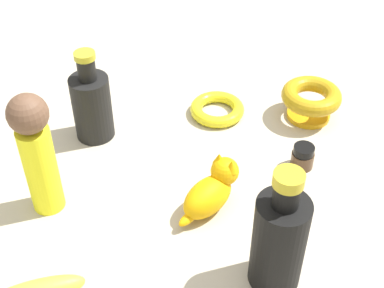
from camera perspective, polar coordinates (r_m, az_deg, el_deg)
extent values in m
plane|color=#BCB29E|center=(0.98, 0.00, -2.13)|extent=(2.00, 2.00, 0.00)
cylinder|color=#F8F622|center=(0.89, -15.50, -2.61)|extent=(0.07, 0.07, 0.16)
sphere|color=brown|center=(0.82, -16.85, 3.04)|extent=(0.06, 0.06, 0.06)
cylinder|color=black|center=(1.02, -10.41, 3.77)|extent=(0.07, 0.07, 0.13)
cylinder|color=black|center=(0.98, -11.00, 7.72)|extent=(0.03, 0.03, 0.04)
cylinder|color=gold|center=(0.96, -11.20, 9.07)|extent=(0.04, 0.04, 0.01)
cylinder|color=gold|center=(1.11, 12.07, 3.04)|extent=(0.08, 0.08, 0.01)
torus|color=#B58D15|center=(1.08, 12.40, 4.94)|extent=(0.12, 0.12, 0.03)
cylinder|color=black|center=(0.77, 9.04, -10.24)|extent=(0.07, 0.07, 0.15)
cylinder|color=black|center=(0.70, 9.85, -5.27)|extent=(0.03, 0.03, 0.04)
cylinder|color=gold|center=(0.68, 10.10, -3.68)|extent=(0.04, 0.04, 0.02)
cylinder|color=#513824|center=(0.99, 11.47, -1.62)|extent=(0.04, 0.04, 0.03)
cylinder|color=yellow|center=(0.98, 11.56, -1.08)|extent=(0.03, 0.03, 0.00)
cylinder|color=black|center=(0.97, 11.64, -0.65)|extent=(0.04, 0.04, 0.02)
torus|color=yellow|center=(1.09, 2.65, 3.67)|extent=(0.11, 0.11, 0.02)
ellipsoid|color=#F6AE0A|center=(0.88, 1.65, -5.55)|extent=(0.11, 0.11, 0.06)
sphere|color=#F6AE0A|center=(0.89, 3.46, -2.87)|extent=(0.05, 0.05, 0.05)
cone|color=#F6AE0A|center=(0.88, 2.86, -1.54)|extent=(0.02, 0.02, 0.02)
cone|color=#F6AE0A|center=(0.87, 4.17, -2.30)|extent=(0.02, 0.02, 0.02)
ellipsoid|color=#F6AE0A|center=(0.87, -0.31, -7.70)|extent=(0.04, 0.04, 0.02)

